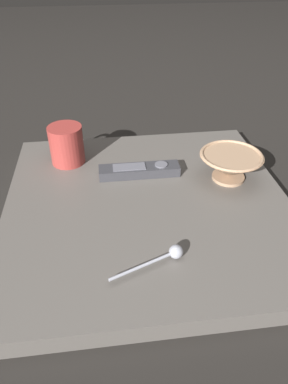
% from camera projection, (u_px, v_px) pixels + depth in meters
% --- Properties ---
extents(ground_plane, '(6.00, 6.00, 0.00)m').
position_uv_depth(ground_plane, '(148.00, 214.00, 0.83)').
color(ground_plane, black).
extents(table, '(0.64, 0.64, 0.04)m').
position_uv_depth(table, '(148.00, 207.00, 0.82)').
color(table, '#5B5651').
rests_on(table, ground).
extents(cereal_bowl, '(0.15, 0.15, 0.07)m').
position_uv_depth(cereal_bowl, '(230.00, 165.00, 0.86)').
color(cereal_bowl, tan).
rests_on(cereal_bowl, table).
extents(coffee_mug, '(0.09, 0.11, 0.10)m').
position_uv_depth(coffee_mug, '(66.00, 144.00, 0.92)').
color(coffee_mug, '#A53833').
rests_on(coffee_mug, table).
extents(teaspoon, '(0.14, 0.07, 0.03)m').
position_uv_depth(teaspoon, '(170.00, 254.00, 0.65)').
color(teaspoon, '#A3A5B2').
rests_on(teaspoon, table).
extents(tv_remote_near, '(0.20, 0.05, 0.03)m').
position_uv_depth(tv_remote_near, '(139.00, 170.00, 0.88)').
color(tv_remote_near, '#38383D').
rests_on(tv_remote_near, table).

